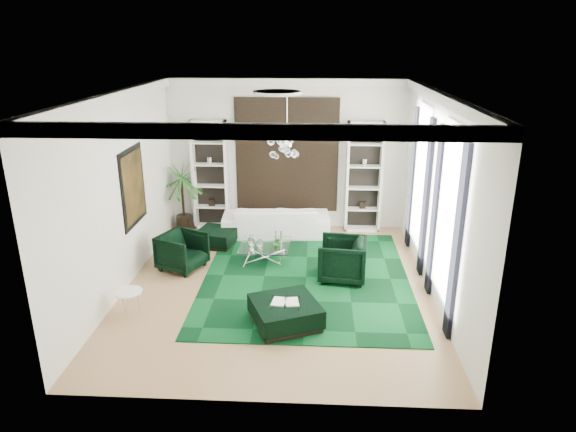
# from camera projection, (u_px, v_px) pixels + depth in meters

# --- Properties ---
(floor) EXTENTS (6.00, 7.00, 0.02)m
(floor) POSITION_uv_depth(u_px,v_px,m) (278.00, 286.00, 10.33)
(floor) COLOR tan
(floor) RESTS_ON ground
(ceiling) EXTENTS (6.00, 7.00, 0.02)m
(ceiling) POSITION_uv_depth(u_px,v_px,m) (276.00, 92.00, 9.07)
(ceiling) COLOR white
(ceiling) RESTS_ON ground
(wall_back) EXTENTS (6.00, 0.02, 3.80)m
(wall_back) POSITION_uv_depth(u_px,v_px,m) (287.00, 155.00, 13.01)
(wall_back) COLOR silver
(wall_back) RESTS_ON ground
(wall_front) EXTENTS (6.00, 0.02, 3.80)m
(wall_front) POSITION_uv_depth(u_px,v_px,m) (256.00, 277.00, 6.39)
(wall_front) COLOR silver
(wall_front) RESTS_ON ground
(wall_left) EXTENTS (0.02, 7.00, 3.80)m
(wall_left) POSITION_uv_depth(u_px,v_px,m) (121.00, 193.00, 9.85)
(wall_left) COLOR silver
(wall_left) RESTS_ON ground
(wall_right) EXTENTS (0.02, 7.00, 3.80)m
(wall_right) POSITION_uv_depth(u_px,v_px,m) (438.00, 198.00, 9.55)
(wall_right) COLOR silver
(wall_right) RESTS_ON ground
(crown_molding) EXTENTS (6.00, 7.00, 0.18)m
(crown_molding) POSITION_uv_depth(u_px,v_px,m) (276.00, 98.00, 9.11)
(crown_molding) COLOR white
(crown_molding) RESTS_ON ceiling
(ceiling_medallion) EXTENTS (0.90, 0.90, 0.05)m
(ceiling_medallion) POSITION_uv_depth(u_px,v_px,m) (277.00, 92.00, 9.37)
(ceiling_medallion) COLOR white
(ceiling_medallion) RESTS_ON ceiling
(tapestry) EXTENTS (2.50, 0.06, 2.80)m
(tapestry) POSITION_uv_depth(u_px,v_px,m) (287.00, 155.00, 12.96)
(tapestry) COLOR black
(tapestry) RESTS_ON wall_back
(shelving_left) EXTENTS (0.90, 0.38, 2.80)m
(shelving_left) POSITION_uv_depth(u_px,v_px,m) (210.00, 175.00, 13.08)
(shelving_left) COLOR white
(shelving_left) RESTS_ON floor
(shelving_right) EXTENTS (0.90, 0.38, 2.80)m
(shelving_right) POSITION_uv_depth(u_px,v_px,m) (364.00, 177.00, 12.89)
(shelving_right) COLOR white
(shelving_right) RESTS_ON floor
(painting) EXTENTS (0.04, 1.30, 1.60)m
(painting) POSITION_uv_depth(u_px,v_px,m) (134.00, 187.00, 10.43)
(painting) COLOR black
(painting) RESTS_ON wall_left
(window_near) EXTENTS (0.03, 1.10, 2.90)m
(window_near) POSITION_uv_depth(u_px,v_px,m) (449.00, 213.00, 8.70)
(window_near) COLOR white
(window_near) RESTS_ON wall_right
(curtain_near_a) EXTENTS (0.07, 0.30, 3.25)m
(curtain_near_a) POSITION_uv_depth(u_px,v_px,m) (457.00, 244.00, 8.05)
(curtain_near_a) COLOR black
(curtain_near_a) RESTS_ON floor
(curtain_near_b) EXTENTS (0.07, 0.30, 3.25)m
(curtain_near_b) POSITION_uv_depth(u_px,v_px,m) (435.00, 212.00, 9.52)
(curtain_near_b) COLOR black
(curtain_near_b) RESTS_ON floor
(window_far) EXTENTS (0.03, 1.10, 2.90)m
(window_far) POSITION_uv_depth(u_px,v_px,m) (421.00, 177.00, 10.97)
(window_far) COLOR white
(window_far) RESTS_ON wall_right
(curtain_far_a) EXTENTS (0.07, 0.30, 3.25)m
(curtain_far_a) POSITION_uv_depth(u_px,v_px,m) (426.00, 199.00, 10.31)
(curtain_far_a) COLOR black
(curtain_far_a) RESTS_ON floor
(curtain_far_b) EXTENTS (0.07, 0.30, 3.25)m
(curtain_far_b) POSITION_uv_depth(u_px,v_px,m) (412.00, 179.00, 11.79)
(curtain_far_b) COLOR black
(curtain_far_b) RESTS_ON floor
(rug) EXTENTS (4.20, 5.00, 0.02)m
(rug) POSITION_uv_depth(u_px,v_px,m) (306.00, 277.00, 10.64)
(rug) COLOR black
(rug) RESTS_ON floor
(sofa) EXTENTS (2.70, 1.18, 0.77)m
(sofa) POSITION_uv_depth(u_px,v_px,m) (276.00, 220.00, 12.87)
(sofa) COLOR white
(sofa) RESTS_ON floor
(armchair_left) EXTENTS (1.15, 1.13, 0.80)m
(armchair_left) POSITION_uv_depth(u_px,v_px,m) (182.00, 251.00, 10.96)
(armchair_left) COLOR black
(armchair_left) RESTS_ON floor
(armchair_right) EXTENTS (1.06, 1.03, 0.87)m
(armchair_right) POSITION_uv_depth(u_px,v_px,m) (342.00, 259.00, 10.47)
(armchair_right) COLOR black
(armchair_right) RESTS_ON floor
(coffee_table) EXTENTS (1.12, 1.12, 0.38)m
(coffee_table) POSITION_uv_depth(u_px,v_px,m) (265.00, 252.00, 11.43)
(coffee_table) COLOR white
(coffee_table) RESTS_ON floor
(ottoman_side) EXTENTS (1.02, 1.02, 0.38)m
(ottoman_side) POSITION_uv_depth(u_px,v_px,m) (217.00, 237.00, 12.30)
(ottoman_side) COLOR black
(ottoman_side) RESTS_ON floor
(ottoman_front) EXTENTS (1.40, 1.40, 0.43)m
(ottoman_front) POSITION_uv_depth(u_px,v_px,m) (285.00, 313.00, 8.85)
(ottoman_front) COLOR black
(ottoman_front) RESTS_ON floor
(book) EXTENTS (0.47, 0.31, 0.03)m
(book) POSITION_uv_depth(u_px,v_px,m) (285.00, 302.00, 8.78)
(book) COLOR white
(book) RESTS_ON ottoman_front
(side_table) EXTENTS (0.56, 0.56, 0.47)m
(side_table) POSITION_uv_depth(u_px,v_px,m) (130.00, 304.00, 9.14)
(side_table) COLOR white
(side_table) RESTS_ON floor
(palm) EXTENTS (1.65, 1.65, 2.24)m
(palm) POSITION_uv_depth(u_px,v_px,m) (182.00, 188.00, 13.01)
(palm) COLOR #22611B
(palm) RESTS_ON floor
(chandelier) EXTENTS (0.87, 0.87, 0.67)m
(chandelier) POSITION_uv_depth(u_px,v_px,m) (287.00, 144.00, 9.50)
(chandelier) COLOR white
(chandelier) RESTS_ON ceiling
(table_plant) EXTENTS (0.17, 0.15, 0.26)m
(table_plant) POSITION_uv_depth(u_px,v_px,m) (276.00, 243.00, 11.10)
(table_plant) COLOR #22611B
(table_plant) RESTS_ON coffee_table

